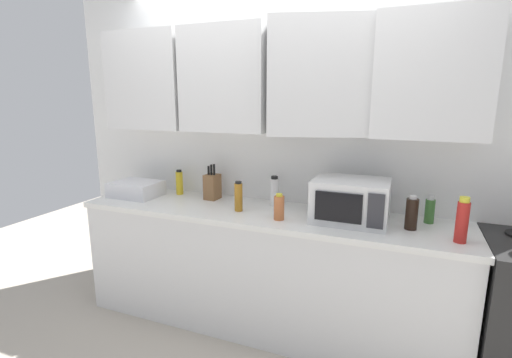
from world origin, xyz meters
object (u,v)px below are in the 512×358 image
at_px(bottle_white_jar, 274,191).
at_px(bottle_amber_vinegar, 238,197).
at_px(bottle_spice_jar, 279,207).
at_px(bottle_yellow_mustard, 179,183).
at_px(bottle_green_oil, 430,210).
at_px(microwave, 351,201).
at_px(bottle_red_sauce, 462,221).
at_px(dish_rack, 136,189).
at_px(bottle_soy_dark, 412,214).
at_px(knife_block, 212,186).

xyz_separation_m(bottle_white_jar, bottle_amber_vinegar, (-0.19, -0.23, -0.00)).
bearing_deg(bottle_spice_jar, bottle_yellow_mustard, 161.92).
height_order(bottle_spice_jar, bottle_green_oil, bottle_green_oil).
bearing_deg(microwave, bottle_white_jar, 164.60).
xyz_separation_m(bottle_white_jar, bottle_yellow_mustard, (-0.85, 0.02, -0.01)).
xyz_separation_m(bottle_yellow_mustard, bottle_red_sauce, (2.07, -0.32, 0.03)).
height_order(bottle_white_jar, bottle_green_oil, bottle_white_jar).
bearing_deg(microwave, bottle_red_sauce, -12.39).
bearing_deg(bottle_spice_jar, bottle_red_sauce, 0.21).
xyz_separation_m(bottle_spice_jar, bottle_green_oil, (0.93, 0.30, 0.00)).
bearing_deg(bottle_spice_jar, bottle_white_jar, 114.77).
relative_size(dish_rack, bottle_red_sauce, 1.44).
bearing_deg(bottle_soy_dark, bottle_spice_jar, -170.90).
height_order(bottle_soy_dark, bottle_red_sauce, bottle_red_sauce).
bearing_deg(bottle_spice_jar, bottle_amber_vinegar, 166.79).
bearing_deg(dish_rack, microwave, 0.18).
xyz_separation_m(microwave, bottle_white_jar, (-0.58, 0.16, -0.03)).
relative_size(microwave, bottle_spice_jar, 2.69).
relative_size(bottle_white_jar, bottle_spice_jar, 1.27).
bearing_deg(bottle_green_oil, knife_block, -179.65).
bearing_deg(dish_rack, bottle_white_jar, 8.20).
bearing_deg(bottle_white_jar, bottle_yellow_mustard, 178.65).
distance_m(bottle_white_jar, bottle_spice_jar, 0.34).
relative_size(bottle_spice_jar, bottle_green_oil, 0.98).
height_order(microwave, bottle_green_oil, microwave).
xyz_separation_m(knife_block, bottle_red_sauce, (1.74, -0.29, 0.02)).
distance_m(microwave, bottle_yellow_mustard, 1.45).
distance_m(microwave, bottle_spice_jar, 0.47).
relative_size(bottle_spice_jar, bottle_red_sauce, 0.68).
height_order(bottle_green_oil, bottle_red_sauce, bottle_red_sauce).
relative_size(knife_block, bottle_red_sauce, 1.09).
xyz_separation_m(microwave, dish_rack, (-1.73, -0.01, -0.08)).
relative_size(microwave, bottle_green_oil, 2.62).
relative_size(knife_block, bottle_soy_dark, 1.35).
relative_size(dish_rack, bottle_amber_vinegar, 1.75).
relative_size(microwave, bottle_red_sauce, 1.82).
distance_m(microwave, knife_block, 1.12).
height_order(bottle_yellow_mustard, bottle_green_oil, bottle_yellow_mustard).
height_order(bottle_white_jar, bottle_spice_jar, bottle_white_jar).
xyz_separation_m(dish_rack, bottle_amber_vinegar, (0.96, -0.06, 0.05)).
distance_m(dish_rack, bottle_red_sauce, 2.37).
xyz_separation_m(dish_rack, knife_block, (0.63, 0.16, 0.04)).
distance_m(microwave, dish_rack, 1.74).
xyz_separation_m(bottle_amber_vinegar, bottle_red_sauce, (1.41, -0.07, 0.02)).
bearing_deg(bottle_green_oil, bottle_soy_dark, -122.56).
relative_size(bottle_amber_vinegar, bottle_yellow_mustard, 1.04).
distance_m(dish_rack, bottle_green_oil, 2.22).
bearing_deg(bottle_green_oil, bottle_white_jar, 179.96).
bearing_deg(bottle_yellow_mustard, bottle_green_oil, -0.62).
bearing_deg(knife_block, bottle_yellow_mustard, 174.71).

